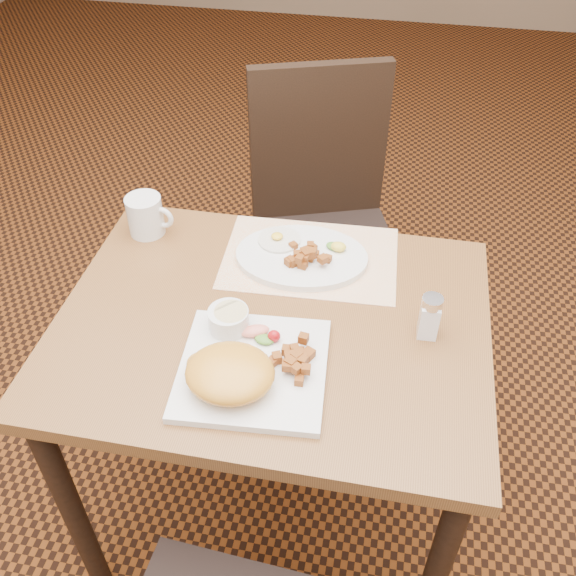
{
  "coord_description": "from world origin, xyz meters",
  "views": [
    {
      "loc": [
        0.21,
        -0.93,
        1.69
      ],
      "look_at": [
        0.03,
        0.03,
        0.82
      ],
      "focal_mm": 40.0,
      "sensor_mm": 36.0,
      "label": 1
    }
  ],
  "objects_px": {
    "chair_far": "(323,214)",
    "plate_oval": "(302,257)",
    "salt_shaker": "(430,316)",
    "coffee_mug": "(146,215)",
    "table": "(273,355)",
    "plate_square": "(253,369)"
  },
  "relations": [
    {
      "from": "table",
      "to": "coffee_mug",
      "type": "distance_m",
      "value": 0.46
    },
    {
      "from": "salt_shaker",
      "to": "coffee_mug",
      "type": "height_order",
      "value": "salt_shaker"
    },
    {
      "from": "plate_oval",
      "to": "salt_shaker",
      "type": "bearing_deg",
      "value": -32.57
    },
    {
      "from": "table",
      "to": "plate_oval",
      "type": "height_order",
      "value": "plate_oval"
    },
    {
      "from": "table",
      "to": "salt_shaker",
      "type": "relative_size",
      "value": 9.0
    },
    {
      "from": "table",
      "to": "chair_far",
      "type": "distance_m",
      "value": 0.7
    },
    {
      "from": "table",
      "to": "chair_far",
      "type": "relative_size",
      "value": 0.93
    },
    {
      "from": "salt_shaker",
      "to": "coffee_mug",
      "type": "distance_m",
      "value": 0.71
    },
    {
      "from": "plate_square",
      "to": "salt_shaker",
      "type": "relative_size",
      "value": 2.8
    },
    {
      "from": "table",
      "to": "chair_far",
      "type": "bearing_deg",
      "value": 88.88
    },
    {
      "from": "plate_oval",
      "to": "table",
      "type": "bearing_deg",
      "value": -97.73
    },
    {
      "from": "chair_far",
      "to": "salt_shaker",
      "type": "distance_m",
      "value": 0.79
    },
    {
      "from": "chair_far",
      "to": "plate_square",
      "type": "height_order",
      "value": "chair_far"
    },
    {
      "from": "plate_square",
      "to": "plate_oval",
      "type": "distance_m",
      "value": 0.35
    },
    {
      "from": "table",
      "to": "chair_far",
      "type": "height_order",
      "value": "chair_far"
    },
    {
      "from": "chair_far",
      "to": "salt_shaker",
      "type": "height_order",
      "value": "chair_far"
    },
    {
      "from": "chair_far",
      "to": "salt_shaker",
      "type": "xyz_separation_m",
      "value": [
        0.3,
        -0.68,
        0.26
      ]
    },
    {
      "from": "coffee_mug",
      "to": "chair_far",
      "type": "bearing_deg",
      "value": 50.58
    },
    {
      "from": "table",
      "to": "plate_oval",
      "type": "xyz_separation_m",
      "value": [
        0.03,
        0.2,
        0.12
      ]
    },
    {
      "from": "salt_shaker",
      "to": "coffee_mug",
      "type": "relative_size",
      "value": 0.86
    },
    {
      "from": "table",
      "to": "plate_oval",
      "type": "relative_size",
      "value": 2.96
    },
    {
      "from": "chair_far",
      "to": "plate_oval",
      "type": "distance_m",
      "value": 0.54
    }
  ]
}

